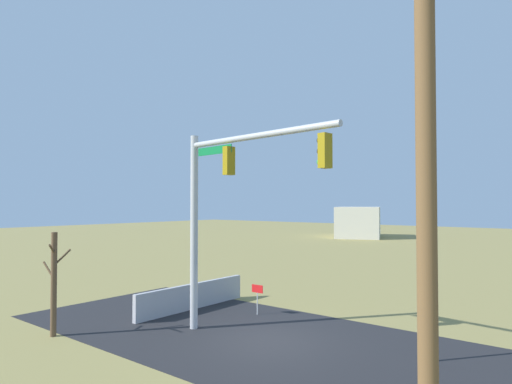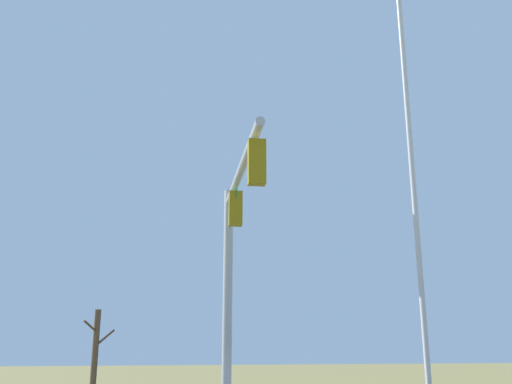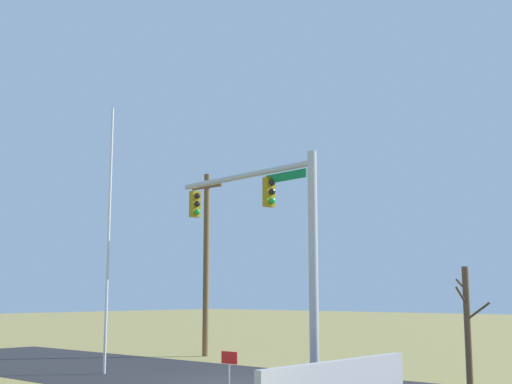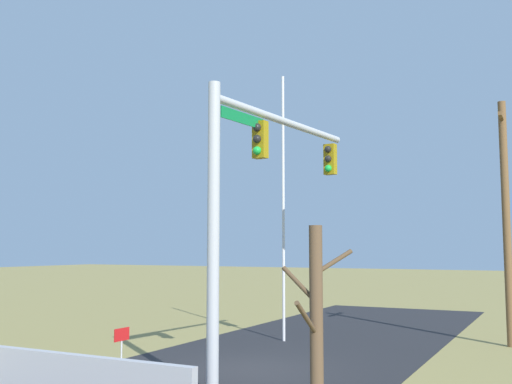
% 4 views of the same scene
% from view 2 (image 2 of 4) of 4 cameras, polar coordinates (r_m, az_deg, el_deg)
% --- Properties ---
extents(signal_mast, '(6.54, 1.02, 7.06)m').
position_cam_2_polar(signal_mast, '(15.48, -2.23, -5.97)').
color(signal_mast, '#B2B5BA').
rests_on(signal_mast, ground_plane).
extents(flagpole, '(0.10, 0.10, 9.50)m').
position_cam_2_polar(flagpole, '(10.57, 15.72, -1.60)').
color(flagpole, silver).
rests_on(flagpole, ground_plane).
extents(bare_tree, '(1.27, 1.02, 3.58)m').
position_cam_2_polar(bare_tree, '(19.63, -15.96, -16.35)').
color(bare_tree, brown).
rests_on(bare_tree, ground_plane).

